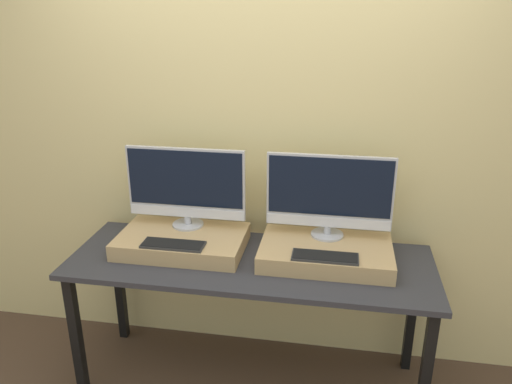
% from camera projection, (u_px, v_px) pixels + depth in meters
% --- Properties ---
extents(wall_back, '(8.00, 0.04, 2.60)m').
position_uv_depth(wall_back, '(263.00, 147.00, 2.83)').
color(wall_back, '#DBC684').
rests_on(wall_back, ground_plane).
extents(workbench, '(1.92, 0.67, 0.79)m').
position_uv_depth(workbench, '(250.00, 273.00, 2.66)').
color(workbench, '#2D2D33').
rests_on(workbench, ground_plane).
extents(wooden_riser_left, '(0.68, 0.43, 0.09)m').
position_uv_depth(wooden_riser_left, '(182.00, 241.00, 2.74)').
color(wooden_riser_left, tan).
rests_on(wooden_riser_left, workbench).
extents(monitor_left, '(0.66, 0.18, 0.45)m').
position_uv_depth(monitor_left, '(186.00, 186.00, 2.74)').
color(monitor_left, '#B2B2B7').
rests_on(monitor_left, wooden_riser_left).
extents(keyboard_left, '(0.33, 0.12, 0.01)m').
position_uv_depth(keyboard_left, '(173.00, 244.00, 2.58)').
color(keyboard_left, '#2D2D2D').
rests_on(keyboard_left, wooden_riser_left).
extents(wooden_riser_right, '(0.68, 0.43, 0.09)m').
position_uv_depth(wooden_riser_right, '(326.00, 253.00, 2.61)').
color(wooden_riser_right, tan).
rests_on(wooden_riser_right, workbench).
extents(monitor_right, '(0.66, 0.18, 0.45)m').
position_uv_depth(monitor_right, '(329.00, 194.00, 2.62)').
color(monitor_right, '#B2B2B7').
rests_on(monitor_right, wooden_riser_right).
extents(keyboard_right, '(0.33, 0.12, 0.01)m').
position_uv_depth(keyboard_right, '(325.00, 257.00, 2.46)').
color(keyboard_right, '#2D2D2D').
rests_on(keyboard_right, wooden_riser_right).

